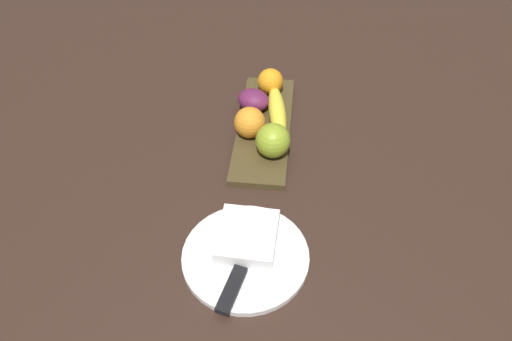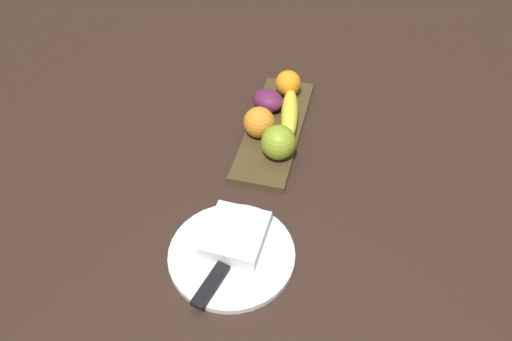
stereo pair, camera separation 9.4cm
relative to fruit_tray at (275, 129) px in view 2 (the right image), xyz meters
The scene contains 10 objects.
ground_plane 0.05m from the fruit_tray, 136.81° to the right, with size 2.40×2.40×0.00m, color #301F18.
fruit_tray is the anchor object (origin of this frame).
apple 0.11m from the fruit_tray, 163.82° to the right, with size 0.07×0.07×0.07m, color #8AA428.
banana 0.05m from the fruit_tray, 45.65° to the right, with size 0.19×0.04×0.04m, color yellow.
orange_near_apple 0.13m from the fruit_tray, ahead, with size 0.06×0.06×0.06m, color orange.
orange_near_banana 0.06m from the fruit_tray, 140.35° to the left, with size 0.07×0.07×0.07m, color orange.
grape_bunch 0.07m from the fruit_tray, 27.53° to the left, with size 0.08×0.06×0.05m, color #5D1E45.
dinner_plate 0.36m from the fruit_tray, behind, with size 0.23×0.23×0.01m, color white.
folded_napkin 0.33m from the fruit_tray, behind, with size 0.12×0.11×0.03m, color white.
knife 0.42m from the fruit_tray, behind, with size 0.18×0.06×0.01m.
Camera 2 is at (-0.78, -0.13, 0.71)m, focal length 32.96 mm.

